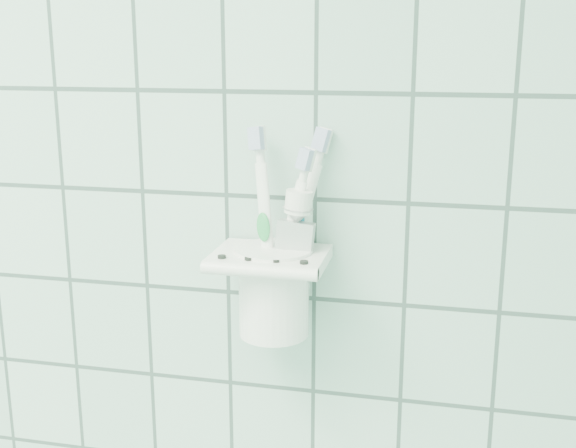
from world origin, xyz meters
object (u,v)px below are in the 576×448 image
at_px(toothbrush_orange, 265,235).
at_px(toothpaste_tube, 286,250).
at_px(holder_bracket, 270,259).
at_px(cup, 274,288).
at_px(toothbrush_pink, 273,231).
at_px(toothbrush_blue, 271,225).

bearing_deg(toothbrush_orange, toothpaste_tube, 16.85).
height_order(toothbrush_orange, toothpaste_tube, toothbrush_orange).
xyz_separation_m(holder_bracket, cup, (0.00, 0.00, -0.03)).
relative_size(holder_bracket, toothpaste_tube, 0.77).
relative_size(holder_bracket, cup, 1.23).
bearing_deg(toothbrush_orange, toothbrush_pink, -25.54).
bearing_deg(holder_bracket, toothbrush_orange, 137.73).
bearing_deg(toothbrush_blue, toothpaste_tube, -8.20).
relative_size(toothbrush_orange, toothpaste_tube, 1.30).
bearing_deg(toothbrush_pink, toothpaste_tube, 64.22).
height_order(toothbrush_pink, toothbrush_blue, toothbrush_blue).
distance_m(holder_bracket, toothbrush_blue, 0.03).
distance_m(cup, toothpaste_tube, 0.04).
bearing_deg(holder_bracket, toothbrush_blue, 97.80).
relative_size(toothbrush_pink, toothbrush_blue, 0.99).
xyz_separation_m(toothbrush_blue, toothbrush_orange, (-0.01, -0.00, -0.01)).
xyz_separation_m(toothbrush_pink, toothbrush_blue, (-0.01, 0.02, 0.00)).
distance_m(holder_bracket, toothbrush_pink, 0.03).
xyz_separation_m(cup, toothpaste_tube, (0.01, 0.00, 0.04)).
distance_m(toothbrush_pink, toothpaste_tube, 0.03).
distance_m(cup, toothbrush_blue, 0.07).
height_order(holder_bracket, toothpaste_tube, toothpaste_tube).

